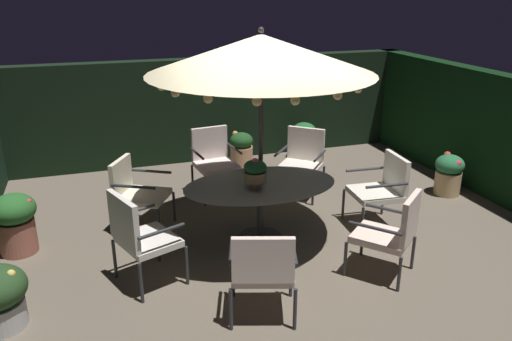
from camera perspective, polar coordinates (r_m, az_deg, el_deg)
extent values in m
cube|color=#63584A|center=(6.43, 2.21, -7.87)|extent=(7.49, 7.15, 0.02)
cube|color=black|center=(9.21, -5.11, 6.87)|extent=(7.49, 0.30, 1.82)
cylinder|color=#31302F|center=(6.45, 0.49, -7.51)|extent=(0.56, 0.56, 0.03)
cylinder|color=#31302F|center=(6.30, 0.50, -4.74)|extent=(0.09, 0.09, 0.72)
ellipsoid|color=#9AAAAC|center=(6.15, 0.51, -1.58)|extent=(1.89, 1.23, 0.03)
cylinder|color=#322F2D|center=(6.02, 0.52, 1.76)|extent=(0.06, 0.06, 2.22)
cone|color=beige|center=(5.76, 0.56, 12.93)|extent=(2.59, 2.59, 0.44)
sphere|color=#322F2D|center=(5.73, 0.57, 15.49)|extent=(0.07, 0.07, 0.07)
sphere|color=#F9DB8C|center=(6.26, 10.48, 10.55)|extent=(0.09, 0.09, 0.09)
sphere|color=#F9DB8C|center=(6.56, 8.30, 11.11)|extent=(0.09, 0.09, 0.09)
sphere|color=#F9DB8C|center=(6.83, 4.42, 11.61)|extent=(0.09, 0.09, 0.09)
sphere|color=#F9DB8C|center=(6.91, 0.78, 11.76)|extent=(0.09, 0.09, 0.09)
sphere|color=#F9DB8C|center=(6.87, -2.25, 11.69)|extent=(0.09, 0.09, 0.09)
sphere|color=#F9DB8C|center=(6.69, -5.79, 11.38)|extent=(0.09, 0.09, 0.09)
sphere|color=#F9DB8C|center=(6.40, -8.54, 10.86)|extent=(0.09, 0.09, 0.09)
sphere|color=#F9DB8C|center=(6.04, -10.27, 10.22)|extent=(0.09, 0.09, 0.09)
sphere|color=#F9DB8C|center=(5.51, -10.57, 9.26)|extent=(0.09, 0.09, 0.09)
sphere|color=#F9DB8C|center=(5.15, -9.04, 8.61)|extent=(0.09, 0.09, 0.09)
sphere|color=#F9DB8C|center=(4.84, -5.40, 8.03)|extent=(0.09, 0.09, 0.09)
sphere|color=#F9DB8C|center=(4.70, 0.09, 7.76)|extent=(0.09, 0.09, 0.09)
sphere|color=#F9DB8C|center=(4.76, 4.42, 7.85)|extent=(0.09, 0.09, 0.09)
sphere|color=#F9DB8C|center=(5.03, 9.15, 8.34)|extent=(0.09, 0.09, 0.09)
sphere|color=#F9DB8C|center=(5.40, 11.38, 8.99)|extent=(0.09, 0.09, 0.09)
sphere|color=#F9DB8C|center=(5.82, 11.81, 9.74)|extent=(0.09, 0.09, 0.09)
cylinder|color=olive|center=(5.97, -0.10, -1.61)|extent=(0.12, 0.12, 0.10)
cylinder|color=olive|center=(5.93, -0.10, -0.65)|extent=(0.27, 0.27, 0.11)
ellipsoid|color=#1B522E|center=(5.89, -0.10, 0.41)|extent=(0.27, 0.27, 0.16)
sphere|color=#D94F77|center=(5.87, -0.10, 0.96)|extent=(0.09, 0.09, 0.09)
cylinder|color=#2D2D35|center=(5.26, -2.59, -11.94)|extent=(0.04, 0.04, 0.43)
cylinder|color=#2D2D35|center=(5.27, 3.94, -11.91)|extent=(0.04, 0.04, 0.43)
cylinder|color=#2D2D35|center=(4.82, -2.84, -15.32)|extent=(0.04, 0.04, 0.43)
cylinder|color=#2D2D35|center=(4.83, 4.40, -15.28)|extent=(0.04, 0.04, 0.43)
cube|color=beige|center=(4.90, 0.74, -11.11)|extent=(0.71, 0.68, 0.07)
cube|color=beige|center=(4.55, 0.81, -10.03)|extent=(0.55, 0.23, 0.44)
cylinder|color=#2D2D35|center=(4.80, -2.80, -9.03)|extent=(0.19, 0.50, 0.04)
cylinder|color=#2D2D35|center=(4.81, 4.29, -9.00)|extent=(0.19, 0.50, 0.04)
cylinder|color=#2F2F33|center=(5.69, 9.98, -9.78)|extent=(0.04, 0.04, 0.40)
cylinder|color=#2F2F33|center=(6.13, 11.82, -7.62)|extent=(0.04, 0.04, 0.40)
cylinder|color=#2F2F33|center=(5.54, 15.78, -11.15)|extent=(0.04, 0.04, 0.40)
cylinder|color=#2F2F33|center=(5.99, 17.20, -8.81)|extent=(0.04, 0.04, 0.40)
cube|color=beige|center=(5.72, 13.89, -7.24)|extent=(0.77, 0.77, 0.07)
cube|color=beige|center=(5.53, 16.94, -5.20)|extent=(0.42, 0.37, 0.51)
cylinder|color=#2F2F33|center=(5.40, 13.21, -6.33)|extent=(0.40, 0.45, 0.04)
cylinder|color=#2F2F33|center=(5.86, 14.86, -4.31)|extent=(0.40, 0.45, 0.04)
cylinder|color=#303034|center=(6.50, 11.83, -5.79)|extent=(0.04, 0.04, 0.43)
cylinder|color=#303034|center=(6.99, 9.76, -3.74)|extent=(0.04, 0.04, 0.43)
cylinder|color=#303034|center=(6.76, 16.34, -5.16)|extent=(0.04, 0.04, 0.43)
cylinder|color=#303034|center=(7.24, 14.04, -3.23)|extent=(0.04, 0.04, 0.43)
cube|color=silver|center=(6.77, 13.16, -2.53)|extent=(0.61, 0.63, 0.07)
cube|color=silver|center=(6.80, 15.45, -0.22)|extent=(0.10, 0.57, 0.46)
cylinder|color=#303034|center=(6.44, 14.49, -1.64)|extent=(0.56, 0.08, 0.04)
cylinder|color=#303034|center=(6.94, 12.22, 0.13)|extent=(0.56, 0.08, 0.04)
cylinder|color=#312D31|center=(7.35, 6.40, -2.39)|extent=(0.04, 0.04, 0.42)
cylinder|color=#312D31|center=(7.53, 2.05, -1.72)|extent=(0.04, 0.04, 0.42)
cylinder|color=#312D31|center=(7.85, 7.59, -0.95)|extent=(0.04, 0.04, 0.42)
cylinder|color=#312D31|center=(8.02, 3.49, -0.35)|extent=(0.04, 0.04, 0.42)
cube|color=silver|center=(7.60, 4.93, 0.38)|extent=(0.80, 0.79, 0.07)
cube|color=silver|center=(7.75, 5.62, 2.99)|extent=(0.47, 0.42, 0.51)
cylinder|color=#312D31|center=(7.44, 7.17, 1.66)|extent=(0.38, 0.43, 0.04)
cylinder|color=#312D31|center=(7.62, 2.85, 2.23)|extent=(0.38, 0.43, 0.04)
cylinder|color=#32292E|center=(7.51, -1.58, -1.66)|extent=(0.04, 0.04, 0.44)
cylinder|color=#32292E|center=(7.32, -5.76, -2.36)|extent=(0.04, 0.04, 0.44)
cylinder|color=#32292E|center=(7.99, -3.18, -0.29)|extent=(0.04, 0.04, 0.44)
cylinder|color=#32292E|center=(7.81, -7.14, -0.92)|extent=(0.04, 0.04, 0.44)
cube|color=silver|center=(7.56, -4.47, 0.53)|extent=(0.63, 0.61, 0.07)
cube|color=silver|center=(7.71, -5.23, 3.11)|extent=(0.56, 0.13, 0.49)
cylinder|color=#32292E|center=(7.59, -2.46, 2.49)|extent=(0.10, 0.54, 0.04)
cylinder|color=#32292E|center=(7.40, -6.62, 1.90)|extent=(0.10, 0.54, 0.04)
cylinder|color=#292E31|center=(6.91, -9.17, -4.03)|extent=(0.04, 0.04, 0.42)
cylinder|color=#292E31|center=(6.44, -10.84, -6.01)|extent=(0.04, 0.04, 0.42)
cylinder|color=#292E31|center=(7.13, -13.70, -3.59)|extent=(0.04, 0.04, 0.42)
cylinder|color=#292E31|center=(6.68, -15.64, -5.46)|extent=(0.04, 0.04, 0.42)
cube|color=#EDE5C3|center=(6.69, -12.50, -2.84)|extent=(0.77, 0.76, 0.07)
cube|color=#EDE5C3|center=(6.71, -14.92, -0.60)|extent=(0.31, 0.50, 0.45)
cylinder|color=#292E31|center=(6.84, -11.75, -0.08)|extent=(0.52, 0.31, 0.04)
cylinder|color=#292E31|center=(6.36, -13.63, -1.78)|extent=(0.52, 0.31, 0.04)
cylinder|color=#2A2F31|center=(5.96, -10.90, -8.10)|extent=(0.04, 0.04, 0.45)
cylinder|color=#2A2F31|center=(5.49, -7.76, -10.52)|extent=(0.04, 0.04, 0.45)
cylinder|color=#2A2F31|center=(5.77, -15.57, -9.54)|extent=(0.04, 0.04, 0.45)
cylinder|color=#2A2F31|center=(5.28, -12.76, -12.22)|extent=(0.04, 0.04, 0.45)
cube|color=silver|center=(5.49, -11.96, -7.69)|extent=(0.70, 0.74, 0.07)
cube|color=silver|center=(5.27, -14.63, -5.58)|extent=(0.27, 0.56, 0.52)
cylinder|color=#2A2F31|center=(5.64, -13.58, -4.47)|extent=(0.49, 0.22, 0.04)
cylinder|color=#2A2F31|center=(5.15, -10.54, -6.72)|extent=(0.49, 0.22, 0.04)
cylinder|color=tan|center=(9.37, 5.35, 2.58)|extent=(0.35, 0.35, 0.39)
ellipsoid|color=#1F622B|center=(9.28, 5.42, 4.44)|extent=(0.44, 0.44, 0.31)
sphere|color=red|center=(9.32, 6.37, 4.73)|extent=(0.06, 0.06, 0.06)
sphere|color=red|center=(9.44, 5.19, 4.90)|extent=(0.09, 0.09, 0.09)
sphere|color=#C33145|center=(9.23, 4.46, 4.48)|extent=(0.09, 0.09, 0.09)
sphere|color=red|center=(9.14, 5.70, 4.70)|extent=(0.07, 0.07, 0.07)
cylinder|color=silver|center=(5.45, -26.74, -14.18)|extent=(0.46, 0.46, 0.26)
sphere|color=#EBC657|center=(5.17, -25.78, -10.40)|extent=(0.08, 0.08, 0.08)
sphere|color=#F6D54A|center=(5.44, -25.60, -10.38)|extent=(0.06, 0.06, 0.06)
cylinder|color=#A55E4D|center=(6.69, -25.17, -6.68)|extent=(0.43, 0.43, 0.42)
ellipsoid|color=#275E27|center=(6.55, -25.62, -3.94)|extent=(0.52, 0.52, 0.36)
sphere|color=#DF373A|center=(6.44, -24.13, -3.20)|extent=(0.07, 0.07, 0.07)
sphere|color=red|center=(6.71, -25.32, -2.77)|extent=(0.09, 0.09, 0.09)
sphere|color=#D02445|center=(6.38, -26.02, -3.75)|extent=(0.06, 0.06, 0.06)
cylinder|color=tan|center=(8.94, -1.63, 1.64)|extent=(0.39, 0.39, 0.35)
ellipsoid|color=#1C461E|center=(8.85, -1.65, 3.38)|extent=(0.40, 0.40, 0.28)
sphere|color=orange|center=(8.88, -0.81, 3.54)|extent=(0.08, 0.08, 0.08)
sphere|color=#DB883F|center=(8.92, -2.35, 4.14)|extent=(0.10, 0.10, 0.10)
sphere|color=#DD7E40|center=(8.75, -1.97, 3.47)|extent=(0.09, 0.09, 0.09)
cylinder|color=tan|center=(8.24, 20.67, -1.31)|extent=(0.38, 0.38, 0.36)
ellipsoid|color=#26693E|center=(8.14, 20.92, 0.63)|extent=(0.42, 0.42, 0.30)
sphere|color=#D43744|center=(8.20, 21.64, 1.01)|extent=(0.06, 0.06, 0.06)
sphere|color=red|center=(8.25, 20.67, 1.64)|extent=(0.11, 0.11, 0.11)
sphere|color=red|center=(8.10, 20.11, 0.98)|extent=(0.09, 0.09, 0.09)
sphere|color=#C83B37|center=(8.03, 20.57, 0.43)|extent=(0.06, 0.06, 0.06)
sphere|color=#DE2C41|center=(8.03, 21.69, 0.70)|extent=(0.11, 0.11, 0.11)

